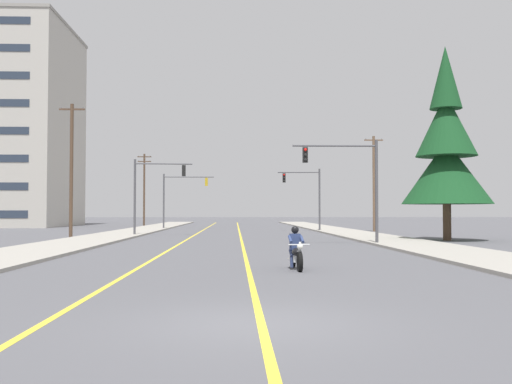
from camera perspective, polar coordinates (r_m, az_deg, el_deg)
The scene contains 14 objects.
ground_plane at distance 10.41m, azimuth -0.38°, elevation -12.74°, with size 400.00×400.00×0.00m, color #515156.
lane_stripe_center at distance 55.26m, azimuth -1.62°, elevation -3.96°, with size 0.16×100.00×0.01m, color yellow.
lane_stripe_left at distance 55.36m, azimuth -5.57°, elevation -3.95°, with size 0.16×100.00×0.01m, color yellow.
sidewalk_kerb_right at distance 51.28m, azimuth 9.39°, elevation -4.02°, with size 4.40×110.00×0.14m, color #9E998E.
sidewalk_kerb_left at distance 51.16m, azimuth -12.93°, elevation -4.00°, with size 4.40×110.00×0.14m, color #9E998E.
motorcycle_with_rider at distance 19.86m, azimuth 3.93°, elevation -5.88°, with size 0.70×2.19×1.46m.
traffic_signal_near_right at distance 34.84m, azimuth 9.40°, elevation 1.63°, with size 5.07×0.37×6.20m.
traffic_signal_near_left at distance 47.89m, azimuth -10.19°, elevation 0.64°, with size 4.70×0.57×6.20m.
traffic_signal_mid_right at distance 57.70m, azimuth 5.08°, elevation 0.15°, with size 4.20×0.40×6.20m.
traffic_signal_mid_left at distance 65.73m, azimuth -7.59°, elevation -0.01°, with size 5.70×0.37×6.20m.
utility_pole_left_near at distance 45.35m, azimuth -17.63°, elevation 2.23°, with size 1.91×0.26×9.99m.
utility_pole_right_far at distance 58.83m, azimuth 11.47°, elevation 0.99°, with size 1.87×0.26×9.47m.
utility_pole_left_far at distance 81.30m, azimuth -10.89°, elevation 0.44°, with size 1.92×0.26×9.91m.
conifer_tree_right_verge_near at distance 41.84m, azimuth 18.13°, elevation 3.86°, with size 6.06×6.06×13.33m.
Camera 1 is at (-0.31, -10.22, 1.95)m, focal length 40.85 mm.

